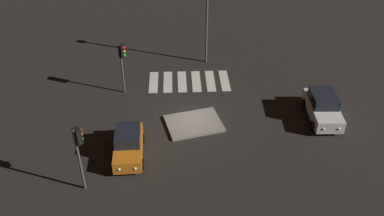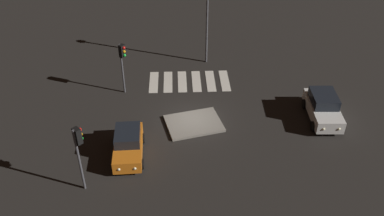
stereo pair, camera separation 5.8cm
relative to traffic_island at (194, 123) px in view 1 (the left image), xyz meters
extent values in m
plane|color=black|center=(0.10, -0.58, -0.09)|extent=(80.00, 80.00, 0.00)
cube|color=gray|center=(0.00, 0.00, 0.00)|extent=(4.31, 3.62, 0.18)
cube|color=silver|center=(-9.08, -0.30, 0.66)|extent=(2.02, 4.40, 0.89)
cube|color=black|center=(-9.09, -0.57, 1.46)|extent=(1.77, 2.28, 0.72)
cylinder|color=black|center=(-9.94, 1.07, 0.26)|extent=(0.28, 0.71, 0.70)
cylinder|color=black|center=(-8.12, 1.00, 0.26)|extent=(0.28, 0.71, 0.70)
cylinder|color=black|center=(-10.04, -1.61, 0.26)|extent=(0.28, 0.71, 0.70)
cylinder|color=black|center=(-8.22, -1.68, 0.26)|extent=(0.28, 0.71, 0.70)
sphere|color=#F2EABF|center=(-9.51, 1.84, 0.66)|extent=(0.23, 0.23, 0.23)
sphere|color=#F2EABF|center=(-8.49, 1.80, 0.66)|extent=(0.23, 0.23, 0.23)
cube|color=orange|center=(4.24, 3.03, 0.60)|extent=(1.84, 4.03, 0.81)
cube|color=black|center=(4.25, 2.79, 1.33)|extent=(1.62, 2.09, 0.66)
cylinder|color=black|center=(3.37, 4.24, 0.23)|extent=(0.25, 0.65, 0.64)
cylinder|color=black|center=(5.04, 4.29, 0.23)|extent=(0.25, 0.65, 0.64)
cylinder|color=black|center=(3.45, 1.77, 0.23)|extent=(0.25, 0.65, 0.64)
cylinder|color=black|center=(5.12, 1.83, 0.23)|extent=(0.25, 0.65, 0.64)
sphere|color=#F2EABF|center=(3.71, 4.96, 0.60)|extent=(0.21, 0.21, 0.21)
sphere|color=#F2EABF|center=(4.65, 5.00, 0.60)|extent=(0.21, 0.21, 0.21)
cylinder|color=#47474C|center=(6.59, 5.77, 2.04)|extent=(0.14, 0.14, 4.27)
cube|color=black|center=(6.46, 5.65, 3.70)|extent=(0.54, 0.54, 0.96)
sphere|color=red|center=(6.32, 5.51, 4.00)|extent=(0.22, 0.22, 0.22)
sphere|color=orange|center=(6.32, 5.51, 3.70)|extent=(0.22, 0.22, 0.22)
sphere|color=green|center=(6.32, 5.51, 3.40)|extent=(0.22, 0.22, 0.22)
cylinder|color=#47474C|center=(5.18, -4.37, 1.97)|extent=(0.14, 0.14, 4.12)
cube|color=black|center=(5.04, -4.26, 3.55)|extent=(0.52, 0.54, 0.96)
sphere|color=red|center=(4.88, -4.14, 3.85)|extent=(0.22, 0.22, 0.22)
sphere|color=orange|center=(4.88, -4.14, 3.55)|extent=(0.22, 0.22, 0.22)
sphere|color=green|center=(4.88, -4.14, 3.25)|extent=(0.22, 0.22, 0.22)
cylinder|color=#47474C|center=(-1.49, -8.96, 3.50)|extent=(0.18, 0.18, 7.18)
cube|color=silver|center=(-2.77, -5.73, -0.08)|extent=(0.70, 3.20, 0.02)
cube|color=silver|center=(-1.62, -5.73, -0.08)|extent=(0.70, 3.20, 0.02)
cube|color=silver|center=(-0.47, -5.73, -0.08)|extent=(0.70, 3.20, 0.02)
cube|color=silver|center=(0.68, -5.73, -0.08)|extent=(0.70, 3.20, 0.02)
cube|color=silver|center=(1.83, -5.73, -0.08)|extent=(0.70, 3.20, 0.02)
cube|color=silver|center=(2.98, -5.73, -0.08)|extent=(0.70, 3.20, 0.02)
camera|label=1|loc=(1.17, 23.06, 17.67)|focal=39.01mm
camera|label=2|loc=(1.11, 23.06, 17.67)|focal=39.01mm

